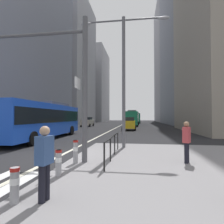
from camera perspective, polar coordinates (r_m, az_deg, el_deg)
ground_plane at (r=28.91m, az=0.24°, el=-5.48°), size 160.00×160.00×0.00m
median_island at (r=7.97m, az=19.94°, el=-15.32°), size 9.00×10.00×0.15m
lane_centre_line at (r=38.82m, az=2.25°, el=-4.47°), size 0.20×80.00×0.01m
office_tower_left_near at (r=37.92m, az=-28.27°, el=27.12°), size 12.11×20.80×40.13m
office_tower_left_mid at (r=58.72m, az=-12.57°, el=15.00°), size 10.50×20.20×37.35m
office_tower_left_far at (r=81.67m, az=-6.24°, el=7.96°), size 12.48×19.63×30.93m
office_tower_right_mid at (r=59.69m, az=21.95°, el=25.12°), size 10.77×24.34×57.33m
office_tower_right_far at (r=82.21m, az=17.46°, el=14.59°), size 10.30×23.11×49.48m
city_bus_blue_oncoming at (r=17.56m, az=-20.49°, el=-1.93°), size 2.84×11.94×3.40m
city_bus_red_receding at (r=41.55m, az=6.49°, el=-1.74°), size 2.88×10.95×3.40m
city_bus_red_distant at (r=59.07m, az=7.49°, el=-1.68°), size 2.75×11.04×3.40m
car_oncoming_mid at (r=38.24m, az=-7.72°, el=-3.03°), size 2.11×4.15×1.94m
car_receding_near at (r=27.75m, az=5.40°, el=-3.60°), size 2.05×4.08×1.94m
traffic_signal_gantry at (r=8.77m, az=-23.51°, el=12.85°), size 6.84×0.65×6.00m
street_lamp_post at (r=11.57m, az=3.67°, el=15.02°), size 5.50×0.32×8.00m
bollard_front at (r=4.64m, az=-28.17°, el=-19.07°), size 0.20×0.20×0.76m
bollard_left at (r=6.12m, az=-16.40°, el=-14.59°), size 0.20×0.20×0.80m
bollard_right at (r=7.51m, az=-11.33°, el=-11.72°), size 0.20×0.20×0.91m
pedestrian_railing at (r=8.32m, az=0.22°, el=-9.22°), size 0.06×4.24×0.98m
pedestrian_waiting at (r=7.94m, az=22.31°, el=-8.11°), size 0.39×0.45×1.65m
pedestrian_far at (r=4.38m, az=-20.39°, el=-13.72°), size 0.29×0.41×1.64m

